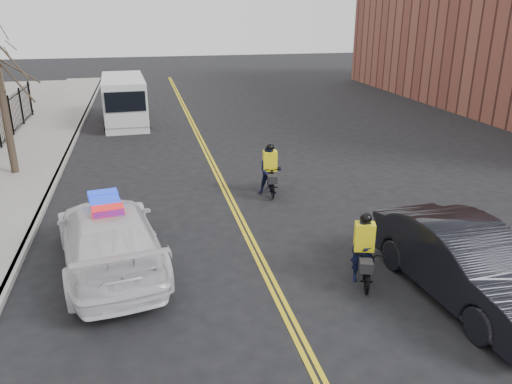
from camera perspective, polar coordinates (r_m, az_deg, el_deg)
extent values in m
plane|color=black|center=(11.85, 1.88, -10.53)|extent=(120.00, 120.00, 0.00)
cube|color=yellow|center=(19.01, -4.45, 1.62)|extent=(0.10, 60.00, 0.01)
cube|color=yellow|center=(19.03, -3.98, 1.66)|extent=(0.10, 60.00, 0.01)
cube|color=gray|center=(19.43, -26.63, 0.09)|extent=(3.00, 60.00, 0.15)
cube|color=gray|center=(19.11, -22.28, 0.44)|extent=(0.20, 60.00, 0.15)
cylinder|color=#32281E|center=(20.82, -26.62, 7.30)|extent=(0.28, 0.28, 4.00)
imported|color=white|center=(12.75, -16.44, -4.92)|extent=(3.13, 5.92, 1.63)
cube|color=#0C26CC|center=(12.41, -16.85, -1.17)|extent=(0.90, 1.59, 0.16)
imported|color=black|center=(11.90, 22.90, -7.50)|extent=(2.17, 5.26, 1.70)
cube|color=silver|center=(29.00, -14.80, 10.09)|extent=(2.46, 6.03, 2.53)
cube|color=silver|center=(26.49, -14.61, 8.71)|extent=(2.18, 0.97, 1.32)
cube|color=black|center=(25.94, -14.71, 9.95)|extent=(1.98, 0.20, 0.99)
cylinder|color=black|center=(27.44, -16.73, 7.48)|extent=(0.31, 0.78, 0.77)
cylinder|color=black|center=(27.46, -12.35, 7.88)|extent=(0.31, 0.78, 0.77)
cylinder|color=black|center=(30.89, -16.70, 8.84)|extent=(0.31, 0.78, 0.77)
cylinder|color=black|center=(30.91, -12.79, 9.20)|extent=(0.31, 0.78, 0.77)
imported|color=black|center=(12.05, 12.05, -7.93)|extent=(1.14, 1.86, 0.92)
imported|color=black|center=(11.90, 12.17, -6.53)|extent=(0.67, 0.54, 1.59)
cube|color=yellow|center=(11.75, 12.29, -5.01)|extent=(0.53, 0.43, 0.67)
sphere|color=black|center=(11.57, 12.46, -2.97)|extent=(0.27, 0.27, 0.27)
cube|color=black|center=(11.40, 12.46, -8.25)|extent=(0.38, 0.40, 0.25)
imported|color=black|center=(17.20, 1.59, 1.50)|extent=(0.71, 1.82, 1.07)
imported|color=black|center=(17.11, 1.60, 2.42)|extent=(0.87, 0.72, 1.65)
cube|color=yellow|center=(17.00, 1.61, 3.59)|extent=(0.50, 0.37, 0.69)
sphere|color=black|center=(16.87, 1.62, 5.12)|extent=(0.28, 0.28, 0.28)
cube|color=black|center=(16.53, 1.88, 1.49)|extent=(0.34, 0.37, 0.26)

